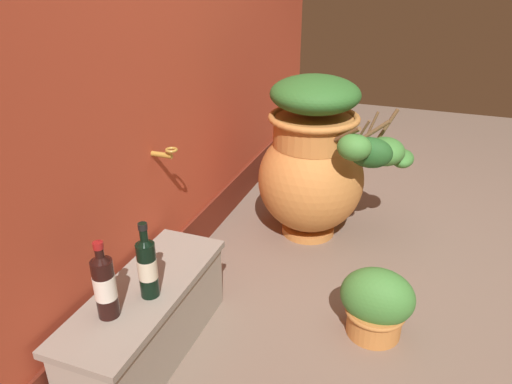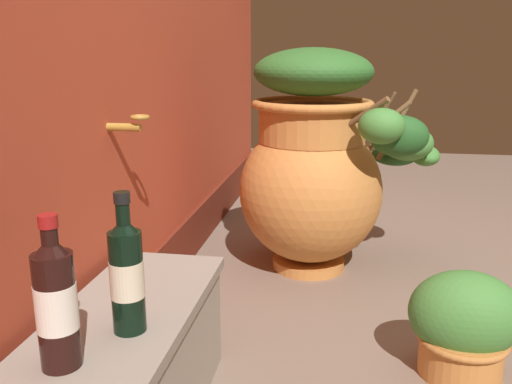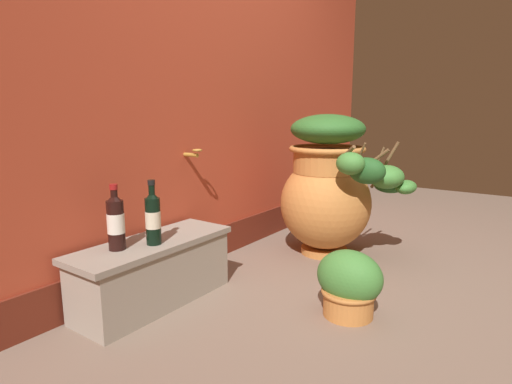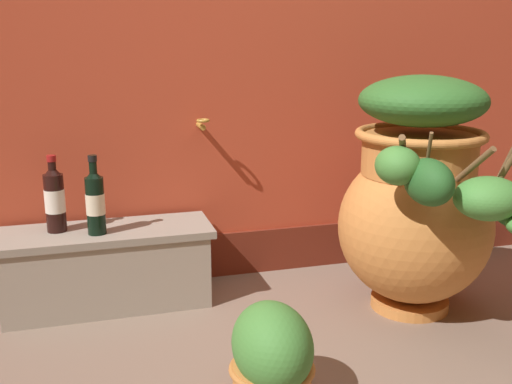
# 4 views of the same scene
# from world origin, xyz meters

# --- Properties ---
(terracotta_urn) EXTENTS (0.62, 0.85, 0.94)m
(terracotta_urn) POSITION_xyz_m (0.50, 0.53, 0.46)
(terracotta_urn) COLOR #CC7F3D
(terracotta_urn) RESTS_ON ground_plane
(stone_ledge) EXTENTS (0.86, 0.31, 0.33)m
(stone_ledge) POSITION_xyz_m (-0.68, 0.92, 0.18)
(stone_ledge) COLOR #9E9384
(stone_ledge) RESTS_ON ground_plane
(wine_bottle_left) EXTENTS (0.08, 0.08, 0.31)m
(wine_bottle_left) POSITION_xyz_m (-0.87, 0.95, 0.47)
(wine_bottle_left) COLOR black
(wine_bottle_left) RESTS_ON stone_ledge
(wine_bottle_middle) EXTENTS (0.07, 0.07, 0.31)m
(wine_bottle_middle) POSITION_xyz_m (-0.71, 0.87, 0.47)
(wine_bottle_middle) COLOR black
(wine_bottle_middle) RESTS_ON stone_ledge
(potted_shrub) EXTENTS (0.26, 0.32, 0.32)m
(potted_shrub) POSITION_xyz_m (-0.24, 0.06, 0.16)
(potted_shrub) COLOR #CC7F3D
(potted_shrub) RESTS_ON ground_plane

